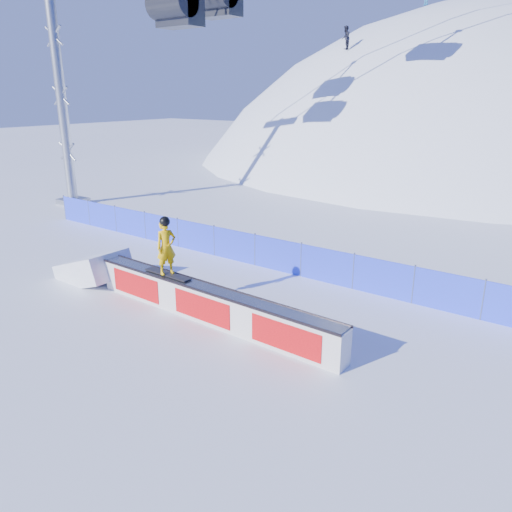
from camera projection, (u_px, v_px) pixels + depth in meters
The scene contains 7 objects.
ground at pixel (146, 297), 15.86m from camera, with size 160.00×160.00×0.00m, color white.
snow_hill at pixel (454, 328), 53.67m from camera, with size 64.00×64.00×64.00m.
safety_fence at pixel (234, 245), 19.12m from camera, with size 22.05×0.05×1.30m.
rail_box at pixel (208, 304), 14.03m from camera, with size 8.67×0.83×1.04m.
snow_ramp at pixel (95, 279), 17.33m from camera, with size 2.40×1.60×0.90m, color white, non-canonical shape.
snowboarder at pixel (166, 246), 14.53m from camera, with size 1.71×0.70×1.78m.
distant_skiers at pixel (466, 9), 36.23m from camera, with size 17.90×11.23×5.69m.
Camera 1 is at (11.49, -9.75, 6.20)m, focal length 35.00 mm.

